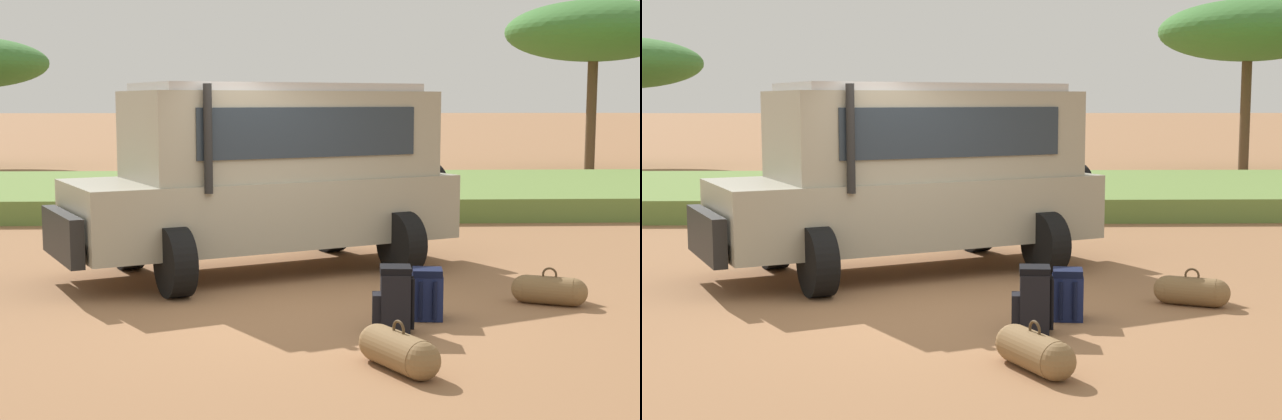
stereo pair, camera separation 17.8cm
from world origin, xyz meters
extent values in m
plane|color=#936642|center=(0.00, 0.00, 0.00)|extent=(320.00, 320.00, 0.00)
cube|color=olive|center=(0.00, 10.21, 0.22)|extent=(120.00, 7.00, 0.44)
cube|color=gray|center=(-0.52, 2.28, 0.82)|extent=(5.24, 3.80, 0.84)
cube|color=gray|center=(-0.30, 2.39, 1.79)|extent=(4.22, 3.24, 1.10)
cube|color=#232D38|center=(-1.68, 1.74, 1.74)|extent=(0.71, 1.44, 0.77)
cube|color=#232D38|center=(0.09, 1.57, 1.84)|extent=(2.68, 1.28, 0.60)
cube|color=#232D38|center=(-0.68, 3.20, 1.84)|extent=(2.68, 1.28, 0.60)
cube|color=#B7B7B7|center=(-0.34, 2.37, 2.39)|extent=(3.83, 3.00, 0.10)
cube|color=black|center=(-2.85, 1.19, 0.65)|extent=(0.83, 1.53, 0.56)
cylinder|color=black|center=(-1.11, 0.94, 1.79)|extent=(0.10, 0.10, 1.25)
cylinder|color=black|center=(-1.49, 0.76, 0.40)|extent=(0.59, 0.84, 0.80)
cylinder|color=black|center=(-2.31, 2.52, 0.40)|extent=(0.59, 0.84, 0.80)
cylinder|color=black|center=(1.26, 2.05, 0.40)|extent=(0.59, 0.84, 0.80)
cylinder|color=black|center=(0.44, 3.80, 0.40)|extent=(0.59, 0.84, 0.80)
cylinder|color=black|center=(1.82, 3.38, 0.97)|extent=(0.51, 0.76, 0.74)
cube|color=black|center=(0.81, -0.88, 0.29)|extent=(0.30, 0.33, 0.58)
cube|color=black|center=(0.63, -0.86, 0.22)|extent=(0.10, 0.24, 0.32)
cube|color=black|center=(0.81, -0.88, 0.61)|extent=(0.32, 0.32, 0.07)
cylinder|color=black|center=(0.96, -0.96, 0.29)|extent=(0.04, 0.04, 0.49)
cylinder|color=black|center=(0.97, -0.82, 0.29)|extent=(0.04, 0.04, 0.49)
cube|color=navy|center=(1.20, -0.39, 0.23)|extent=(0.34, 0.31, 0.46)
cube|color=navy|center=(1.22, -0.22, 0.17)|extent=(0.24, 0.11, 0.25)
cube|color=black|center=(1.20, -0.39, 0.49)|extent=(0.33, 0.32, 0.07)
cylinder|color=black|center=(1.11, -0.54, 0.23)|extent=(0.04, 0.04, 0.39)
cylinder|color=black|center=(1.25, -0.56, 0.23)|extent=(0.04, 0.04, 0.39)
cylinder|color=brown|center=(0.68, -2.12, 0.16)|extent=(0.58, 0.71, 0.32)
sphere|color=brown|center=(0.53, -1.84, 0.16)|extent=(0.32, 0.32, 0.32)
sphere|color=brown|center=(0.82, -2.40, 0.16)|extent=(0.32, 0.32, 0.32)
torus|color=#493721|center=(0.68, -2.12, 0.34)|extent=(0.10, 0.16, 0.16)
cylinder|color=brown|center=(2.65, 0.21, 0.16)|extent=(0.60, 0.50, 0.31)
sphere|color=brown|center=(2.88, 0.10, 0.16)|extent=(0.30, 0.30, 0.30)
sphere|color=brown|center=(2.41, 0.32, 0.16)|extent=(0.30, 0.30, 0.30)
torus|color=#493721|center=(2.65, 0.21, 0.33)|extent=(0.16, 0.09, 0.16)
cylinder|color=brown|center=(9.54, 18.65, 1.80)|extent=(0.31, 0.31, 3.59)
ellipsoid|color=#3D7533|center=(9.54, 18.65, 4.39)|extent=(5.48, 6.02, 1.88)
camera|label=1|loc=(-0.29, -9.24, 2.21)|focal=50.00mm
camera|label=2|loc=(-0.11, -9.24, 2.21)|focal=50.00mm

